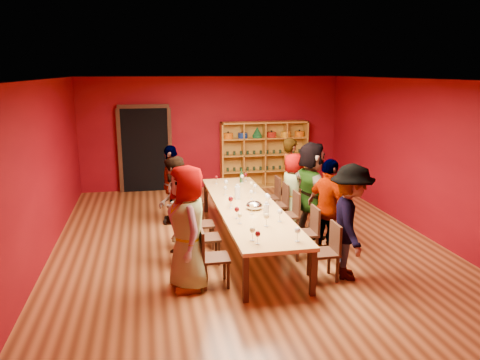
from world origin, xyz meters
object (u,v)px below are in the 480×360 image
person_left_0 (188,228)px  chair_person_right_3 (280,202)px  tasting_table (247,208)px  chair_person_right_0 (328,248)px  person_right_1 (329,208)px  chair_person_left_1 (202,234)px  shelving_unit (264,151)px  chair_person_right_1 (309,229)px  chair_person_left_4 (190,199)px  person_right_2 (311,189)px  chair_person_right_4 (273,195)px  person_left_4 (172,184)px  person_right_0 (351,222)px  person_left_2 (175,204)px  chair_person_left_0 (209,254)px  person_right_3 (293,189)px  wine_bottle (241,177)px  person_right_4 (291,177)px  spittoon_bowl (254,206)px  chair_person_left_2 (198,221)px  person_left_1 (182,220)px  chair_person_right_2 (291,212)px

person_left_0 → chair_person_right_3: person_left_0 is taller
tasting_table → chair_person_right_0: (0.91, -1.68, -0.20)m
tasting_table → person_right_1: (1.26, -0.79, 0.16)m
person_right_1 → chair_person_left_1: bearing=66.8°
tasting_table → shelving_unit: bearing=72.1°
chair_person_right_1 → chair_person_left_4: bearing=127.5°
person_right_2 → chair_person_right_4: size_ratio=2.08×
chair_person_left_1 → chair_person_left_4: size_ratio=1.00×
person_left_4 → chair_person_right_3: (2.19, -0.62, -0.33)m
shelving_unit → chair_person_left_4: size_ratio=2.70×
chair_person_left_1 → person_right_0: 2.42m
chair_person_right_1 → person_left_2: bearing=159.7°
shelving_unit → chair_person_left_0: bearing=-111.4°
person_right_2 → person_right_3: 0.75m
shelving_unit → person_right_2: person_right_2 is taller
person_right_3 → wine_bottle: bearing=24.8°
chair_person_left_0 → person_left_4: 3.18m
person_right_2 → chair_person_right_4: (-0.40, 1.31, -0.43)m
chair_person_right_4 → wine_bottle: wine_bottle is taller
chair_person_left_0 → person_left_2: person_left_2 is taller
chair_person_left_1 → person_right_4: 3.17m
person_left_4 → spittoon_bowl: 2.28m
spittoon_bowl → person_left_4: bearing=126.1°
chair_person_left_2 → wine_bottle: 2.13m
person_left_2 → chair_person_right_1: person_left_2 is taller
person_right_1 → chair_person_right_3: (-0.35, 1.75, -0.36)m
tasting_table → person_left_2: (-1.31, 0.03, 0.15)m
person_left_2 → person_right_4: size_ratio=0.98×
chair_person_right_1 → chair_person_right_0: bearing=-90.0°
person_right_0 → person_right_2: size_ratio=0.97×
person_left_1 → person_left_4: bearing=175.3°
person_right_1 → person_right_3: size_ratio=1.14×
shelving_unit → person_left_1: size_ratio=1.55×
person_left_2 → chair_person_right_2: size_ratio=1.90×
chair_person_right_0 → person_right_4: bearing=83.0°
tasting_table → spittoon_bowl: size_ratio=15.13×
chair_person_left_1 → chair_person_left_2: same height
person_right_3 → person_right_1: bearing=158.8°
chair_person_right_3 → wine_bottle: bearing=128.5°
shelving_unit → chair_person_right_3: size_ratio=2.70×
person_left_1 → wine_bottle: bearing=143.1°
chair_person_left_1 → person_left_2: 0.89m
tasting_table → chair_person_left_0: chair_person_left_0 is taller
person_left_0 → shelving_unit: bearing=147.5°
chair_person_right_4 → chair_person_right_1: bearing=-90.0°
person_left_4 → person_right_3: person_left_4 is taller
person_left_1 → chair_person_left_2: size_ratio=1.74×
person_left_2 → chair_person_left_4: bearing=-179.6°
person_right_1 → chair_person_left_4: bearing=22.2°
person_left_2 → chair_person_left_4: 1.64m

